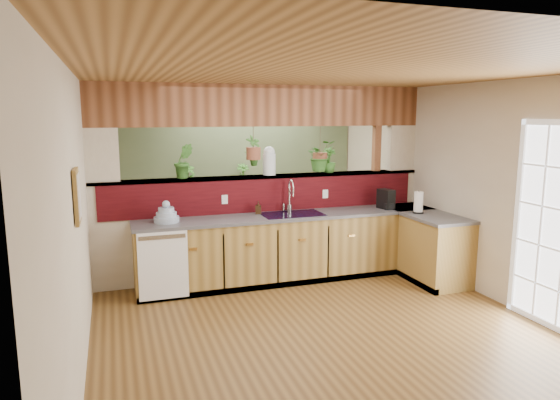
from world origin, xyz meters
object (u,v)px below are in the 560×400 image
object	(u,v)px
dish_stack	(166,215)
soap_dispenser	(258,208)
paper_towel	(418,203)
shelving_console	(227,214)
faucet	(290,195)
coffee_maker	(386,200)
glass_jar	(269,161)

from	to	relation	value
dish_stack	soap_dispenser	xyz separation A→B (m)	(1.22, 0.14, 0.00)
dish_stack	paper_towel	xyz separation A→B (m)	(3.27, -0.50, 0.06)
shelving_console	faucet	bearing A→B (deg)	-97.68
soap_dispenser	shelving_console	distance (m)	2.16
faucet	dish_stack	size ratio (longest dim) A/B	1.44
soap_dispenser	shelving_console	size ratio (longest dim) A/B	0.13
coffee_maker	glass_jar	bearing A→B (deg)	153.55
paper_towel	glass_jar	distance (m)	2.09
coffee_maker	glass_jar	size ratio (longest dim) A/B	0.70
glass_jar	dish_stack	bearing A→B (deg)	-166.28
dish_stack	coffee_maker	xyz separation A→B (m)	(3.03, -0.08, 0.04)
soap_dispenser	dish_stack	bearing A→B (deg)	-173.22
soap_dispenser	glass_jar	bearing A→B (deg)	43.30
faucet	dish_stack	bearing A→B (deg)	-175.41
glass_jar	faucet	bearing A→B (deg)	-43.61
soap_dispenser	glass_jar	xyz separation A→B (m)	(0.22, 0.21, 0.60)
dish_stack	glass_jar	xyz separation A→B (m)	(1.44, 0.35, 0.60)
soap_dispenser	coffee_maker	world-z (taller)	coffee_maker
soap_dispenser	faucet	bearing A→B (deg)	-1.42
shelving_console	paper_towel	bearing A→B (deg)	-72.41
coffee_maker	paper_towel	size ratio (longest dim) A/B	0.88
faucet	coffee_maker	distance (m)	1.38
coffee_maker	paper_towel	world-z (taller)	paper_towel
coffee_maker	glass_jar	world-z (taller)	glass_jar
paper_towel	glass_jar	size ratio (longest dim) A/B	0.79
dish_stack	coffee_maker	distance (m)	3.03
dish_stack	glass_jar	distance (m)	1.60
dish_stack	coffee_maker	bearing A→B (deg)	-1.48
shelving_console	coffee_maker	bearing A→B (deg)	-71.39
faucet	shelving_console	distance (m)	2.25
faucet	coffee_maker	world-z (taller)	faucet
faucet	paper_towel	size ratio (longest dim) A/B	1.44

